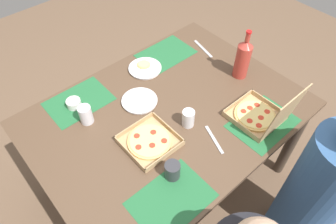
% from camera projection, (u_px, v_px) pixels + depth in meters
% --- Properties ---
extents(ground_plane, '(6.00, 6.00, 0.00)m').
position_uv_depth(ground_plane, '(168.00, 178.00, 2.30)').
color(ground_plane, brown).
extents(dining_table, '(1.50, 1.11, 0.76)m').
position_uv_depth(dining_table, '(168.00, 123.00, 1.80)').
color(dining_table, '#3F3328').
rests_on(dining_table, ground_plane).
extents(placemat_near_left, '(0.36, 0.26, 0.00)m').
position_uv_depth(placemat_near_left, '(166.00, 54.00, 2.08)').
color(placemat_near_left, '#236638').
rests_on(placemat_near_left, dining_table).
extents(placemat_near_right, '(0.36, 0.26, 0.00)m').
position_uv_depth(placemat_near_right, '(79.00, 101.00, 1.78)').
color(placemat_near_right, '#236638').
rests_on(placemat_near_right, dining_table).
extents(placemat_far_left, '(0.36, 0.26, 0.00)m').
position_uv_depth(placemat_far_left, '(263.00, 123.00, 1.67)').
color(placemat_far_left, '#236638').
rests_on(placemat_far_left, dining_table).
extents(placemat_far_right, '(0.36, 0.26, 0.00)m').
position_uv_depth(placemat_far_right, '(171.00, 199.00, 1.38)').
color(placemat_far_right, '#236638').
rests_on(placemat_far_right, dining_table).
extents(pizza_box_corner_right, '(0.26, 0.26, 0.04)m').
position_uv_depth(pizza_box_corner_right, '(149.00, 141.00, 1.58)').
color(pizza_box_corner_right, tan).
rests_on(pizza_box_corner_right, dining_table).
extents(pizza_box_center, '(0.26, 0.30, 0.29)m').
position_uv_depth(pizza_box_center, '(261.00, 115.00, 1.65)').
color(pizza_box_center, tan).
rests_on(pizza_box_center, dining_table).
extents(plate_middle, '(0.21, 0.21, 0.03)m').
position_uv_depth(plate_middle, '(145.00, 68.00, 1.96)').
color(plate_middle, white).
rests_on(plate_middle, dining_table).
extents(plate_far_left, '(0.21, 0.21, 0.02)m').
position_uv_depth(plate_far_left, '(140.00, 101.00, 1.78)').
color(plate_far_left, white).
rests_on(plate_far_left, dining_table).
extents(soda_bottle, '(0.09, 0.09, 0.32)m').
position_uv_depth(soda_bottle, '(243.00, 58.00, 1.84)').
color(soda_bottle, '#B2382D').
rests_on(soda_bottle, dining_table).
extents(cup_spare, '(0.07, 0.07, 0.10)m').
position_uv_depth(cup_spare, '(188.00, 118.00, 1.63)').
color(cup_spare, silver).
rests_on(cup_spare, dining_table).
extents(cup_red, '(0.07, 0.07, 0.11)m').
position_uv_depth(cup_red, '(86.00, 115.00, 1.64)').
color(cup_red, silver).
rests_on(cup_red, dining_table).
extents(cup_clear_left, '(0.07, 0.07, 0.09)m').
position_uv_depth(cup_clear_left, '(172.00, 171.00, 1.43)').
color(cup_clear_left, '#333338').
rests_on(cup_clear_left, dining_table).
extents(condiment_bowl, '(0.08, 0.08, 0.05)m').
position_uv_depth(condiment_bowl, '(74.00, 103.00, 1.74)').
color(condiment_bowl, white).
rests_on(condiment_bowl, dining_table).
extents(knife_by_far_right, '(0.06, 0.21, 0.00)m').
position_uv_depth(knife_by_far_right, '(203.00, 49.00, 2.11)').
color(knife_by_far_right, '#B7B7BC').
rests_on(knife_by_far_right, dining_table).
extents(fork_by_far_left, '(0.08, 0.18, 0.00)m').
position_uv_depth(fork_by_far_left, '(214.00, 139.00, 1.60)').
color(fork_by_far_left, '#B7B7BC').
rests_on(fork_by_far_left, dining_table).
extents(diner_left_seat, '(0.32, 0.32, 1.19)m').
position_uv_depth(diner_left_seat, '(315.00, 194.00, 1.64)').
color(diner_left_seat, '#33598C').
rests_on(diner_left_seat, ground_plane).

